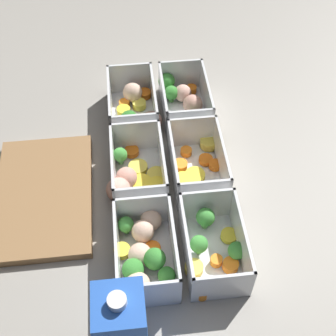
{
  "coord_description": "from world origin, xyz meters",
  "views": [
    {
      "loc": [
        -0.57,
        0.06,
        0.73
      ],
      "look_at": [
        0.0,
        0.0,
        0.03
      ],
      "focal_mm": 50.0,
      "sensor_mm": 36.0,
      "label": 1
    }
  ],
  "objects_px": {
    "container_far_left": "(144,253)",
    "juice_carton": "(123,332)",
    "container_near_center": "(197,164)",
    "container_far_center": "(134,174)",
    "container_near_right": "(185,102)",
    "container_far_right": "(135,109)",
    "container_near_left": "(213,245)"
  },
  "relations": [
    {
      "from": "container_far_left",
      "to": "container_near_center",
      "type": "bearing_deg",
      "value": -32.75
    },
    {
      "from": "container_near_left",
      "to": "container_near_center",
      "type": "xyz_separation_m",
      "value": [
        0.18,
        -0.0,
        -0.0
      ]
    },
    {
      "from": "container_near_left",
      "to": "container_far_left",
      "type": "xyz_separation_m",
      "value": [
        -0.0,
        0.12,
        -0.0
      ]
    },
    {
      "from": "container_near_right",
      "to": "juice_carton",
      "type": "xyz_separation_m",
      "value": [
        -0.52,
        0.16,
        0.07
      ]
    },
    {
      "from": "container_near_center",
      "to": "container_far_right",
      "type": "xyz_separation_m",
      "value": [
        0.17,
        0.11,
        0.0
      ]
    },
    {
      "from": "container_far_left",
      "to": "juice_carton",
      "type": "relative_size",
      "value": 0.86
    },
    {
      "from": "container_near_left",
      "to": "juice_carton",
      "type": "relative_size",
      "value": 0.84
    },
    {
      "from": "container_far_left",
      "to": "container_far_right",
      "type": "xyz_separation_m",
      "value": [
        0.35,
        -0.01,
        -0.0
      ]
    },
    {
      "from": "container_near_right",
      "to": "juice_carton",
      "type": "height_order",
      "value": "juice_carton"
    },
    {
      "from": "container_near_left",
      "to": "container_near_center",
      "type": "bearing_deg",
      "value": -0.07
    },
    {
      "from": "container_far_center",
      "to": "container_far_right",
      "type": "height_order",
      "value": "same"
    },
    {
      "from": "container_near_right",
      "to": "container_far_center",
      "type": "bearing_deg",
      "value": 146.56
    },
    {
      "from": "container_near_right",
      "to": "container_far_right",
      "type": "bearing_deg",
      "value": 93.45
    },
    {
      "from": "container_near_center",
      "to": "container_far_right",
      "type": "relative_size",
      "value": 1.04
    },
    {
      "from": "container_near_right",
      "to": "container_far_right",
      "type": "distance_m",
      "value": 0.11
    },
    {
      "from": "container_far_right",
      "to": "container_far_center",
      "type": "bearing_deg",
      "value": 175.13
    },
    {
      "from": "container_near_left",
      "to": "juice_carton",
      "type": "xyz_separation_m",
      "value": [
        -0.16,
        0.16,
        0.07
      ]
    },
    {
      "from": "juice_carton",
      "to": "container_near_left",
      "type": "bearing_deg",
      "value": -44.91
    },
    {
      "from": "container_near_center",
      "to": "container_near_right",
      "type": "distance_m",
      "value": 0.18
    },
    {
      "from": "container_near_left",
      "to": "container_near_center",
      "type": "relative_size",
      "value": 0.99
    },
    {
      "from": "container_near_center",
      "to": "container_far_center",
      "type": "xyz_separation_m",
      "value": [
        -0.01,
        0.13,
        0.0
      ]
    },
    {
      "from": "container_near_right",
      "to": "container_far_left",
      "type": "bearing_deg",
      "value": 162.0
    },
    {
      "from": "container_near_right",
      "to": "container_far_left",
      "type": "height_order",
      "value": "same"
    },
    {
      "from": "container_far_left",
      "to": "container_near_right",
      "type": "bearing_deg",
      "value": -18.0
    },
    {
      "from": "container_near_left",
      "to": "container_far_left",
      "type": "relative_size",
      "value": 0.98
    },
    {
      "from": "container_far_left",
      "to": "container_far_center",
      "type": "distance_m",
      "value": 0.17
    },
    {
      "from": "container_far_left",
      "to": "juice_carton",
      "type": "xyz_separation_m",
      "value": [
        -0.16,
        0.04,
        0.07
      ]
    },
    {
      "from": "container_far_center",
      "to": "juice_carton",
      "type": "bearing_deg",
      "value": 174.58
    },
    {
      "from": "container_near_center",
      "to": "container_far_right",
      "type": "bearing_deg",
      "value": 32.93
    },
    {
      "from": "container_near_left",
      "to": "container_far_left",
      "type": "distance_m",
      "value": 0.12
    },
    {
      "from": "container_near_left",
      "to": "container_far_left",
      "type": "bearing_deg",
      "value": 90.1
    },
    {
      "from": "container_far_center",
      "to": "juice_carton",
      "type": "xyz_separation_m",
      "value": [
        -0.33,
        0.03,
        0.07
      ]
    }
  ]
}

